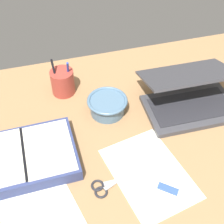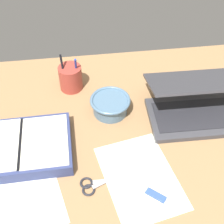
% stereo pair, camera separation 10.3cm
% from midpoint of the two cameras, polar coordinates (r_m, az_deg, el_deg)
% --- Properties ---
extents(desk_top, '(1.40, 1.00, 0.02)m').
position_cam_midpoint_polar(desk_top, '(1.04, -1.20, -5.85)').
color(desk_top, '#936D47').
rests_on(desk_top, ground).
extents(laptop, '(0.33, 0.27, 0.15)m').
position_cam_midpoint_polar(laptop, '(1.14, 11.52, 2.70)').
color(laptop, '#38383D').
rests_on(laptop, desk_top).
extents(bowl, '(0.14, 0.14, 0.06)m').
position_cam_midpoint_polar(bowl, '(1.10, -3.52, 1.14)').
color(bowl, slate).
rests_on(bowl, desk_top).
extents(pen_cup, '(0.09, 0.09, 0.15)m').
position_cam_midpoint_polar(pen_cup, '(1.19, -11.46, 5.32)').
color(pen_cup, '#9E382D').
rests_on(pen_cup, desk_top).
extents(planner, '(0.32, 0.23, 0.05)m').
position_cam_midpoint_polar(planner, '(1.02, -18.46, -8.00)').
color(planner, navy).
rests_on(planner, desk_top).
extents(scissors, '(0.13, 0.07, 0.01)m').
position_cam_midpoint_polar(scissors, '(0.94, -4.77, -13.68)').
color(scissors, '#B7B7BC').
rests_on(scissors, desk_top).
extents(paper_sheet_front, '(0.26, 0.32, 0.00)m').
position_cam_midpoint_polar(paper_sheet_front, '(0.96, 3.71, -11.26)').
color(paper_sheet_front, silver).
rests_on(paper_sheet_front, desk_top).
extents(paper_sheet_beside_planner, '(0.26, 0.31, 0.00)m').
position_cam_midpoint_polar(paper_sheet_beside_planner, '(0.95, -17.03, -15.80)').
color(paper_sheet_beside_planner, silver).
rests_on(paper_sheet_beside_planner, desk_top).
extents(usb_drive, '(0.07, 0.06, 0.01)m').
position_cam_midpoint_polar(usb_drive, '(0.93, 6.90, -13.95)').
color(usb_drive, '#33519E').
rests_on(usb_drive, desk_top).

